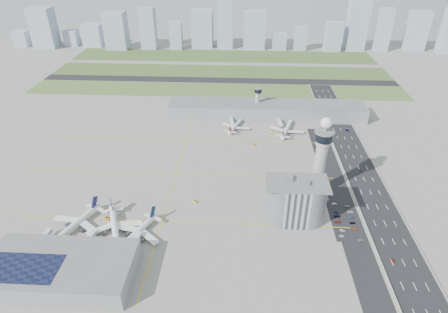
# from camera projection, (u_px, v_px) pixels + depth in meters

# --- Properties ---
(ground) EXTENTS (1000.00, 1000.00, 0.00)m
(ground) POSITION_uv_depth(u_px,v_px,m) (221.00, 197.00, 284.85)
(ground) COLOR #98958D
(grass_strip_0) EXTENTS (480.00, 50.00, 0.08)m
(grass_strip_0) POSITION_uv_depth(u_px,v_px,m) (217.00, 90.00, 478.48)
(grass_strip_0) COLOR #516932
(grass_strip_0) RESTS_ON ground
(grass_strip_1) EXTENTS (480.00, 60.00, 0.08)m
(grass_strip_1) POSITION_uv_depth(u_px,v_px,m) (220.00, 71.00, 542.72)
(grass_strip_1) COLOR #405B2B
(grass_strip_1) RESTS_ON ground
(grass_strip_2) EXTENTS (480.00, 70.00, 0.08)m
(grass_strip_2) POSITION_uv_depth(u_px,v_px,m) (223.00, 56.00, 611.24)
(grass_strip_2) COLOR #425F2D
(grass_strip_2) RESTS_ON ground
(runway) EXTENTS (480.00, 22.00, 0.10)m
(runway) POSITION_uv_depth(u_px,v_px,m) (218.00, 80.00, 510.16)
(runway) COLOR black
(runway) RESTS_ON ground
(highway) EXTENTS (28.00, 500.00, 0.10)m
(highway) POSITION_uv_depth(u_px,v_px,m) (375.00, 202.00, 279.44)
(highway) COLOR black
(highway) RESTS_ON ground
(barrier_left) EXTENTS (0.60, 500.00, 1.20)m
(barrier_left) POSITION_uv_depth(u_px,v_px,m) (356.00, 201.00, 279.81)
(barrier_left) COLOR #9E9E99
(barrier_left) RESTS_ON ground
(barrier_right) EXTENTS (0.60, 500.00, 1.20)m
(barrier_right) POSITION_uv_depth(u_px,v_px,m) (394.00, 202.00, 278.50)
(barrier_right) COLOR #9E9E99
(barrier_right) RESTS_ON ground
(landside_road) EXTENTS (18.00, 260.00, 0.08)m
(landside_road) POSITION_uv_depth(u_px,v_px,m) (344.00, 209.00, 272.05)
(landside_road) COLOR black
(landside_road) RESTS_ON ground
(parking_lot) EXTENTS (20.00, 44.00, 0.10)m
(parking_lot) POSITION_uv_depth(u_px,v_px,m) (345.00, 220.00, 261.86)
(parking_lot) COLOR black
(parking_lot) RESTS_ON ground
(taxiway_line_h_0) EXTENTS (260.00, 0.60, 0.01)m
(taxiway_line_h_0) POSITION_uv_depth(u_px,v_px,m) (162.00, 221.00, 261.02)
(taxiway_line_h_0) COLOR yellow
(taxiway_line_h_0) RESTS_ON ground
(taxiway_line_h_1) EXTENTS (260.00, 0.60, 0.01)m
(taxiway_line_h_1) POSITION_uv_depth(u_px,v_px,m) (176.00, 174.00, 312.41)
(taxiway_line_h_1) COLOR yellow
(taxiway_line_h_1) RESTS_ON ground
(taxiway_line_h_2) EXTENTS (260.00, 0.60, 0.01)m
(taxiway_line_h_2) POSITION_uv_depth(u_px,v_px,m) (186.00, 140.00, 363.80)
(taxiway_line_h_2) COLOR yellow
(taxiway_line_h_2) RESTS_ON ground
(taxiway_line_v) EXTENTS (0.60, 260.00, 0.01)m
(taxiway_line_v) POSITION_uv_depth(u_px,v_px,m) (176.00, 174.00, 312.41)
(taxiway_line_v) COLOR yellow
(taxiway_line_v) RESTS_ON ground
(control_tower) EXTENTS (14.00, 14.00, 64.50)m
(control_tower) POSITION_uv_depth(u_px,v_px,m) (321.00, 155.00, 270.32)
(control_tower) COLOR #ADAAA5
(control_tower) RESTS_ON ground
(secondary_tower) EXTENTS (8.60, 8.60, 31.90)m
(secondary_tower) POSITION_uv_depth(u_px,v_px,m) (258.00, 99.00, 402.26)
(secondary_tower) COLOR #ADAAA5
(secondary_tower) RESTS_ON ground
(admin_building) EXTENTS (42.00, 24.00, 33.50)m
(admin_building) POSITION_uv_depth(u_px,v_px,m) (295.00, 201.00, 255.71)
(admin_building) COLOR #B2B2B7
(admin_building) RESTS_ON ground
(terminal_pier) EXTENTS (210.00, 32.00, 15.80)m
(terminal_pier) POSITION_uv_depth(u_px,v_px,m) (266.00, 110.00, 405.68)
(terminal_pier) COLOR gray
(terminal_pier) RESTS_ON ground
(near_terminal) EXTENTS (84.00, 42.00, 13.00)m
(near_terminal) POSITION_uv_depth(u_px,v_px,m) (61.00, 269.00, 215.42)
(near_terminal) COLOR gray
(near_terminal) RESTS_ON ground
(airplane_near_a) EXTENTS (52.01, 55.72, 12.53)m
(airplane_near_a) POSITION_uv_depth(u_px,v_px,m) (75.00, 221.00, 251.70)
(airplane_near_a) COLOR white
(airplane_near_a) RESTS_ON ground
(airplane_near_b) EXTENTS (51.18, 54.84, 12.33)m
(airplane_near_b) POSITION_uv_depth(u_px,v_px,m) (114.00, 224.00, 248.92)
(airplane_near_b) COLOR white
(airplane_near_b) RESTS_ON ground
(airplane_near_c) EXTENTS (50.39, 53.47, 11.84)m
(airplane_near_c) POSITION_uv_depth(u_px,v_px,m) (136.00, 230.00, 244.13)
(airplane_near_c) COLOR white
(airplane_near_c) RESTS_ON ground
(airplane_far_a) EXTENTS (41.25, 44.63, 10.22)m
(airplane_far_a) POSITION_uv_depth(u_px,v_px,m) (236.00, 124.00, 382.41)
(airplane_far_a) COLOR white
(airplane_far_a) RESTS_ON ground
(airplane_far_b) EXTENTS (45.67, 49.75, 11.54)m
(airplane_far_b) POSITION_uv_depth(u_px,v_px,m) (287.00, 127.00, 374.85)
(airplane_far_b) COLOR white
(airplane_far_b) RESTS_ON ground
(jet_bridge_near_0) EXTENTS (5.39, 14.31, 5.70)m
(jet_bridge_near_0) POSITION_uv_depth(u_px,v_px,m) (38.00, 246.00, 236.43)
(jet_bridge_near_0) COLOR silver
(jet_bridge_near_0) RESTS_ON ground
(jet_bridge_near_1) EXTENTS (5.39, 14.31, 5.70)m
(jet_bridge_near_1) POSITION_uv_depth(u_px,v_px,m) (84.00, 248.00, 235.02)
(jet_bridge_near_1) COLOR silver
(jet_bridge_near_1) RESTS_ON ground
(jet_bridge_near_2) EXTENTS (5.39, 14.31, 5.70)m
(jet_bridge_near_2) POSITION_uv_depth(u_px,v_px,m) (131.00, 250.00, 233.62)
(jet_bridge_near_2) COLOR silver
(jet_bridge_near_2) RESTS_ON ground
(jet_bridge_far_0) EXTENTS (5.39, 14.31, 5.70)m
(jet_bridge_far_0) POSITION_uv_depth(u_px,v_px,m) (231.00, 119.00, 396.35)
(jet_bridge_far_0) COLOR silver
(jet_bridge_far_0) RESTS_ON ground
(jet_bridge_far_1) EXTENTS (5.39, 14.31, 5.70)m
(jet_bridge_far_1) POSITION_uv_depth(u_px,v_px,m) (278.00, 121.00, 394.01)
(jet_bridge_far_1) COLOR silver
(jet_bridge_far_1) RESTS_ON ground
(tug_0) EXTENTS (3.29, 2.93, 1.59)m
(tug_0) POSITION_uv_depth(u_px,v_px,m) (72.00, 236.00, 246.89)
(tug_0) COLOR #FEB117
(tug_0) RESTS_ON ground
(tug_1) EXTENTS (2.97, 3.57, 1.78)m
(tug_1) POSITION_uv_depth(u_px,v_px,m) (107.00, 218.00, 262.36)
(tug_1) COLOR orange
(tug_1) RESTS_ON ground
(tug_2) EXTENTS (2.43, 3.39, 1.89)m
(tug_2) POSITION_uv_depth(u_px,v_px,m) (114.00, 226.00, 255.09)
(tug_2) COLOR #EAC000
(tug_2) RESTS_ON ground
(tug_3) EXTENTS (3.43, 3.28, 1.65)m
(tug_3) POSITION_uv_depth(u_px,v_px,m) (195.00, 202.00, 278.57)
(tug_3) COLOR yellow
(tug_3) RESTS_ON ground
(tug_4) EXTENTS (3.45, 2.92, 1.70)m
(tug_4) POSITION_uv_depth(u_px,v_px,m) (254.00, 145.00, 353.24)
(tug_4) COLOR gold
(tug_4) RESTS_ON ground
(tug_5) EXTENTS (3.44, 3.23, 1.65)m
(tug_5) POSITION_uv_depth(u_px,v_px,m) (272.00, 131.00, 378.24)
(tug_5) COLOR yellow
(tug_5) RESTS_ON ground
(car_lot_0) EXTENTS (3.95, 1.82, 1.31)m
(car_lot_0) POSITION_uv_depth(u_px,v_px,m) (342.00, 236.00, 247.32)
(car_lot_0) COLOR silver
(car_lot_0) RESTS_ON ground
(car_lot_1) EXTENTS (3.68, 1.59, 1.18)m
(car_lot_1) POSITION_uv_depth(u_px,v_px,m) (343.00, 230.00, 251.91)
(car_lot_1) COLOR #A4A6A8
(car_lot_1) RESTS_ON ground
(car_lot_2) EXTENTS (4.33, 2.10, 1.19)m
(car_lot_2) POSITION_uv_depth(u_px,v_px,m) (338.00, 222.00, 259.53)
(car_lot_2) COLOR maroon
(car_lot_2) RESTS_ON ground
(car_lot_3) EXTENTS (4.64, 2.52, 1.28)m
(car_lot_3) POSITION_uv_depth(u_px,v_px,m) (338.00, 216.00, 264.42)
(car_lot_3) COLOR black
(car_lot_3) RESTS_ON ground
(car_lot_4) EXTENTS (3.28, 1.57, 1.08)m
(car_lot_4) POSITION_uv_depth(u_px,v_px,m) (336.00, 212.00, 268.55)
(car_lot_4) COLOR navy
(car_lot_4) RESTS_ON ground
(car_lot_5) EXTENTS (3.65, 1.64, 1.16)m
(car_lot_5) POSITION_uv_depth(u_px,v_px,m) (334.00, 204.00, 276.70)
(car_lot_5) COLOR silver
(car_lot_5) RESTS_ON ground
(car_lot_6) EXTENTS (4.46, 2.47, 1.18)m
(car_lot_6) POSITION_uv_depth(u_px,v_px,m) (361.00, 240.00, 244.00)
(car_lot_6) COLOR gray
(car_lot_6) RESTS_ON ground
(car_lot_7) EXTENTS (3.90, 1.93, 1.09)m
(car_lot_7) POSITION_uv_depth(u_px,v_px,m) (355.00, 229.00, 253.38)
(car_lot_7) COLOR #A64A24
(car_lot_7) RESTS_ON ground
(car_lot_8) EXTENTS (3.82, 1.57, 1.30)m
(car_lot_8) POSITION_uv_depth(u_px,v_px,m) (352.00, 223.00, 258.45)
(car_lot_8) COLOR black
(car_lot_8) RESTS_ON ground
(car_lot_9) EXTENTS (3.72, 1.32, 1.22)m
(car_lot_9) POSITION_uv_depth(u_px,v_px,m) (351.00, 218.00, 263.30)
(car_lot_9) COLOR navy
(car_lot_9) RESTS_ON ground
(car_lot_10) EXTENTS (4.38, 2.05, 1.21)m
(car_lot_10) POSITION_uv_depth(u_px,v_px,m) (351.00, 212.00, 268.71)
(car_lot_10) COLOR silver
(car_lot_10) RESTS_ON ground
(car_lot_11) EXTENTS (4.58, 2.26, 1.28)m
(car_lot_11) POSITION_uv_depth(u_px,v_px,m) (347.00, 206.00, 274.17)
(car_lot_11) COLOR gray
(car_lot_11) RESTS_ON ground
(car_hw_0) EXTENTS (1.83, 3.66, 1.20)m
(car_hw_0) POSITION_uv_depth(u_px,v_px,m) (393.00, 260.00, 228.95)
(car_hw_0) COLOR maroon
(car_hw_0) RESTS_ON ground
(car_hw_1) EXTENTS (1.42, 3.44, 1.11)m
(car_hw_1) POSITION_uv_depth(u_px,v_px,m) (361.00, 171.00, 315.42)
(car_hw_1) COLOR #262529
(car_hw_1) RESTS_ON ground
(car_hw_2) EXTENTS (2.92, 5.01, 1.31)m
(car_hw_2) POSITION_uv_depth(u_px,v_px,m) (347.00, 130.00, 379.64)
(car_hw_2) COLOR navy
(car_hw_2) RESTS_ON ground
(car_hw_4) EXTENTS (1.60, 3.42, 1.13)m
(car_hw_4) POSITION_uv_depth(u_px,v_px,m) (324.00, 106.00, 433.55)
(car_hw_4) COLOR #9A9FA8
(car_hw_4) RESTS_ON ground
(skyline_bldg_0) EXTENTS (24.05, 19.24, 26.50)m
(skyline_bldg_0) POSITION_uv_depth(u_px,v_px,m) (22.00, 39.00, 656.91)
(skyline_bldg_0) COLOR #9EADC1
(skyline_bldg_0) RESTS_ON ground
(skyline_bldg_1) EXTENTS (37.63, 30.10, 65.60)m
(skyline_bldg_1) POSITION_uv_depth(u_px,v_px,m) (44.00, 28.00, 641.18)
(skyline_bldg_1) COLOR #9EADC1
(skyline_bldg_1) RESTS_ON ground
(skyline_bldg_2) EXTENTS (22.81, 18.25, 26.79)m
(skyline_bldg_2) POSITION_uv_depth(u_px,v_px,m) (72.00, 38.00, 660.04)
(skyline_bldg_2) COLOR #9EADC1
(skyline_bldg_2) RESTS_ON ground
(skyline_bldg_3) EXTENTS (32.30, 25.84, 36.93)m
(skyline_bldg_3) POSITION_uv_depth(u_px,v_px,m) (93.00, 35.00, 656.64)
(skyline_bldg_3) COLOR #9EADC1
(skyline_bldg_3) RESTS_ON ground
(skyline_bldg_4) EXTENTS (35.81, 28.65, 60.36)m
(skyline_bldg_4) POSITION_uv_depth(u_px,v_px,m) (116.00, 31.00, 634.53)
(skyline_bldg_4) COLOR #9EADC1
(skyline_bldg_4) RESTS_ON ground
(skyline_bldg_5) EXTENTS (25.49, 20.39, 66.89)m
(skyline_bldg_5) POSITION_uv_depth(u_px,v_px,m) (148.00, 28.00, 634.13)
(skyline_bldg_5) COLOR #9EADC1
(skyline_bldg_5) RESTS_ON ground
(skyline_bldg_6) EXTENTS (20.04, 16.03, 45.20)m
(skyline_bldg_6) POSITION_uv_depth(u_px,v_px,m) (176.00, 36.00, 635.98)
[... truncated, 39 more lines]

